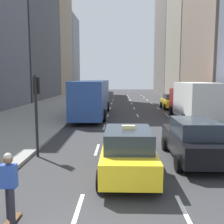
{
  "coord_description": "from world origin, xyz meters",
  "views": [
    {
      "loc": [
        0.89,
        -4.45,
        3.46
      ],
      "look_at": [
        0.46,
        10.42,
        1.56
      ],
      "focal_mm": 42.0,
      "sensor_mm": 36.0,
      "label": 1
    }
  ],
  "objects": [
    {
      "name": "box_truck",
      "position": [
        6.8,
        16.75,
        1.71
      ],
      "size": [
        2.58,
        8.4,
        3.15
      ],
      "color": "maroon",
      "rests_on": "ground"
    },
    {
      "name": "sedan_black_near",
      "position": [
        4.0,
        6.48,
        0.9
      ],
      "size": [
        2.02,
        4.8,
        1.77
      ],
      "color": "black",
      "rests_on": "ground"
    },
    {
      "name": "city_bus",
      "position": [
        -1.61,
        19.54,
        1.79
      ],
      "size": [
        2.8,
        11.61,
        3.25
      ],
      "color": "#2D519E",
      "rests_on": "ground"
    },
    {
      "name": "building_row_left",
      "position": [
        -14.0,
        39.79,
        12.4
      ],
      "size": [
        6.0,
        76.2,
        33.47
      ],
      "color": "gray",
      "rests_on": "ground"
    },
    {
      "name": "sidewalk_left",
      "position": [
        -7.0,
        27.0,
        0.07
      ],
      "size": [
        8.0,
        66.0,
        0.15
      ],
      "primitive_type": "cube",
      "color": "gray",
      "rests_on": "ground"
    },
    {
      "name": "lane_markings",
      "position": [
        2.6,
        23.0,
        0.01
      ],
      "size": [
        5.72,
        56.0,
        0.01
      ],
      "color": "white",
      "rests_on": "ground"
    },
    {
      "name": "taxi_lead",
      "position": [
        6.8,
        25.54,
        0.88
      ],
      "size": [
        2.02,
        4.4,
        1.87
      ],
      "color": "yellow",
      "rests_on": "ground"
    },
    {
      "name": "skateboarder",
      "position": [
        -1.71,
        1.39,
        0.96
      ],
      "size": [
        0.36,
        0.8,
        1.75
      ],
      "color": "brown",
      "rests_on": "ground"
    },
    {
      "name": "traffic_light_pole",
      "position": [
        -2.75,
        6.89,
        2.41
      ],
      "size": [
        0.24,
        0.42,
        3.6
      ],
      "color": "black",
      "rests_on": "ground"
    },
    {
      "name": "taxi_second",
      "position": [
        1.2,
        4.58,
        0.88
      ],
      "size": [
        2.02,
        4.4,
        1.87
      ],
      "color": "yellow",
      "rests_on": "ground"
    }
  ]
}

